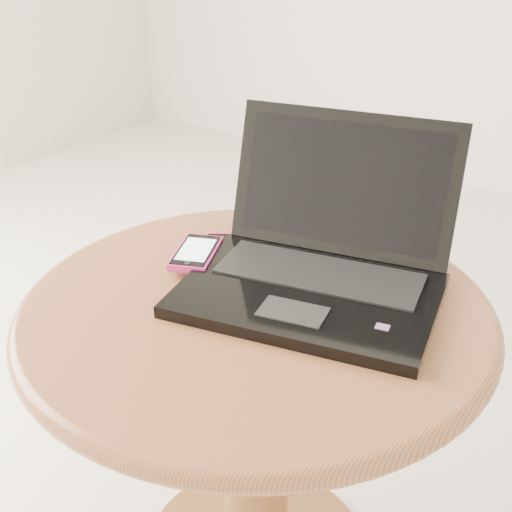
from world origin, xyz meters
The scene contains 4 objects.
table centered at (0.01, 0.07, 0.41)m, with size 0.66×0.66×0.53m.
laptop centered at (0.06, 0.15, 0.57)m, with size 0.40×0.38×0.22m.
phone_black centered at (-0.11, 0.15, 0.53)m, with size 0.11×0.13×0.01m.
phone_pink centered at (-0.13, 0.11, 0.54)m, with size 0.10×0.12×0.01m.
Camera 1 is at (0.47, -0.60, 1.02)m, focal length 48.21 mm.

